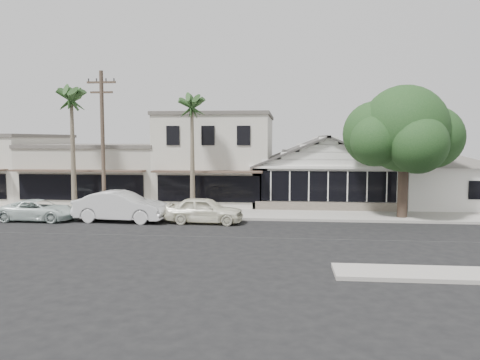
# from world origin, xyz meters

# --- Properties ---
(ground) EXTENTS (140.00, 140.00, 0.00)m
(ground) POSITION_xyz_m (0.00, 0.00, 0.00)
(ground) COLOR black
(ground) RESTS_ON ground
(sidewalk_north) EXTENTS (90.00, 3.50, 0.15)m
(sidewalk_north) POSITION_xyz_m (-8.00, 6.75, 0.07)
(sidewalk_north) COLOR #9E9991
(sidewalk_north) RESTS_ON ground
(corner_shop) EXTENTS (10.40, 8.60, 5.10)m
(corner_shop) POSITION_xyz_m (5.00, 12.47, 2.62)
(corner_shop) COLOR white
(corner_shop) RESTS_ON ground
(side_cottage) EXTENTS (6.00, 6.00, 3.00)m
(side_cottage) POSITION_xyz_m (13.20, 11.50, 1.50)
(side_cottage) COLOR white
(side_cottage) RESTS_ON ground
(row_building_near) EXTENTS (8.00, 10.00, 6.50)m
(row_building_near) POSITION_xyz_m (-3.00, 13.50, 3.25)
(row_building_near) COLOR beige
(row_building_near) RESTS_ON ground
(row_building_midnear) EXTENTS (10.00, 10.00, 4.20)m
(row_building_midnear) POSITION_xyz_m (-12.00, 13.50, 2.10)
(row_building_midnear) COLOR #B0AB9E
(row_building_midnear) RESTS_ON ground
(utility_pole) EXTENTS (1.80, 0.24, 9.00)m
(utility_pole) POSITION_xyz_m (-9.00, 5.20, 4.79)
(utility_pole) COLOR brown
(utility_pole) RESTS_ON ground
(car_0) EXTENTS (4.54, 1.97, 1.52)m
(car_0) POSITION_xyz_m (-2.44, 3.81, 0.76)
(car_0) COLOR white
(car_0) RESTS_ON ground
(car_1) EXTENTS (5.57, 2.28, 1.80)m
(car_1) POSITION_xyz_m (-7.44, 3.86, 0.90)
(car_1) COLOR silver
(car_1) RESTS_ON ground
(car_2) EXTENTS (4.54, 2.14, 1.25)m
(car_2) POSITION_xyz_m (-12.44, 3.63, 0.63)
(car_2) COLOR silver
(car_2) RESTS_ON ground
(shade_tree) EXTENTS (7.27, 6.57, 8.06)m
(shade_tree) POSITION_xyz_m (9.19, 6.43, 5.31)
(shade_tree) COLOR #4B3A2D
(shade_tree) RESTS_ON ground
(palm_east) EXTENTS (2.97, 2.97, 8.00)m
(palm_east) POSITION_xyz_m (-3.72, 6.72, 6.88)
(palm_east) COLOR #726651
(palm_east) RESTS_ON ground
(palm_mid) EXTENTS (2.95, 2.95, 8.62)m
(palm_mid) POSITION_xyz_m (-11.62, 6.64, 7.41)
(palm_mid) COLOR #726651
(palm_mid) RESTS_ON ground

